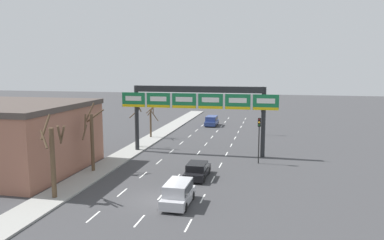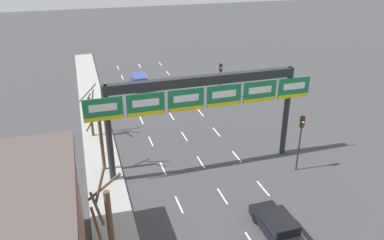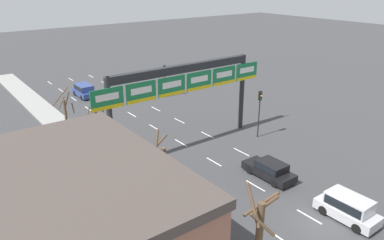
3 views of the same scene
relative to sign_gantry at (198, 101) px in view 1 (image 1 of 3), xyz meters
name	(u,v)px [view 1 (image 1 of 3)]	position (x,y,z in m)	size (l,w,h in m)	color
ground_plane	(158,200)	(0.00, -15.41, -6.17)	(220.00, 220.00, 0.00)	#3D3D3F
sidewalk_left	(63,192)	(-8.00, -15.41, -6.09)	(2.80, 110.00, 0.15)	#999993
lane_dashes	(194,158)	(0.00, -1.91, -6.16)	(6.72, 67.00, 0.01)	white
sign_gantry	(198,101)	(0.00, 0.00, 0.00)	(18.04, 0.70, 7.84)	#232628
building_near	(12,137)	(-16.17, -10.55, -2.86)	(13.00, 13.23, 6.61)	#9E6651
suv_blue	(212,120)	(-1.71, 20.69, -5.24)	(1.91, 4.22, 1.68)	navy
suv_silver	(178,192)	(1.77, -16.03, -5.20)	(1.82, 4.10, 1.74)	#B7B7BC
car_black	(197,170)	(1.82, -9.17, -5.41)	(1.83, 4.43, 1.42)	black
traffic_light_near_gantry	(259,131)	(7.07, -2.85, -2.74)	(0.30, 0.35, 4.81)	black
traffic_light_mid_block	(262,114)	(6.87, 13.95, -3.07)	(0.30, 0.35, 4.32)	black
tree_bare_closest	(92,138)	(-8.41, -9.40, -2.82)	(1.83, 1.87, 6.50)	brown
tree_bare_second	(138,123)	(-7.92, 1.75, -3.07)	(1.75, 1.75, 6.34)	brown
tree_bare_third	(151,120)	(-8.33, 8.25, -3.58)	(1.98, 1.99, 4.90)	brown
tree_bare_furthest	(53,156)	(-7.76, -16.85, -2.83)	(2.08, 2.09, 6.34)	brown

